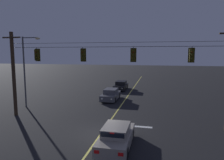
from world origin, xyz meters
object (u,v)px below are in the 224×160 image
(traffic_light_leftmost, at_px, (37,55))
(traffic_light_right_inner, at_px, (192,55))
(traffic_light_centre, at_px, (133,55))
(car_oncoming_trailing, at_px, (121,86))
(car_waiting_near_lane, at_px, (116,137))
(car_oncoming_lead, at_px, (111,95))
(street_lamp_corner, at_px, (27,65))
(traffic_light_left_inner, at_px, (83,55))

(traffic_light_leftmost, xyz_separation_m, traffic_light_right_inner, (12.93, 0.00, 0.00))
(traffic_light_centre, bearing_deg, car_oncoming_trailing, 103.28)
(car_waiting_near_lane, distance_m, car_oncoming_lead, 13.12)
(traffic_light_right_inner, relative_size, car_oncoming_trailing, 0.28)
(traffic_light_centre, height_order, street_lamp_corner, street_lamp_corner)
(traffic_light_left_inner, relative_size, traffic_light_right_inner, 1.00)
(traffic_light_right_inner, height_order, street_lamp_corner, street_lamp_corner)
(traffic_light_left_inner, bearing_deg, car_oncoming_lead, 86.34)
(traffic_light_right_inner, height_order, car_oncoming_trailing, traffic_light_right_inner)
(traffic_light_centre, height_order, traffic_light_right_inner, same)
(car_waiting_near_lane, xyz_separation_m, car_oncoming_trailing, (-3.26, 20.22, -0.00))
(traffic_light_leftmost, xyz_separation_m, car_oncoming_lead, (4.83, 8.29, -5.01))
(car_waiting_near_lane, relative_size, car_oncoming_trailing, 0.98)
(traffic_light_leftmost, relative_size, street_lamp_corner, 0.16)
(traffic_light_leftmost, height_order, traffic_light_left_inner, same)
(traffic_light_right_inner, bearing_deg, street_lamp_corner, 169.54)
(traffic_light_centre, bearing_deg, traffic_light_leftmost, 180.00)
(street_lamp_corner, bearing_deg, traffic_light_centre, -14.27)
(traffic_light_centre, relative_size, car_oncoming_trailing, 0.28)
(traffic_light_leftmost, distance_m, street_lamp_corner, 4.44)
(traffic_light_leftmost, distance_m, car_waiting_near_lane, 10.48)
(traffic_light_centre, height_order, car_oncoming_lead, traffic_light_centre)
(traffic_light_leftmost, xyz_separation_m, street_lamp_corner, (-3.12, 2.96, -1.09))
(car_oncoming_lead, bearing_deg, car_oncoming_trailing, 90.16)
(traffic_light_centre, distance_m, street_lamp_corner, 12.08)
(car_waiting_near_lane, bearing_deg, car_oncoming_trailing, 99.16)
(traffic_light_centre, xyz_separation_m, street_lamp_corner, (-11.66, 2.96, -1.09))
(traffic_light_centre, xyz_separation_m, car_waiting_near_lane, (-0.47, -4.43, -5.01))
(traffic_light_right_inner, bearing_deg, car_oncoming_trailing, 117.21)
(traffic_light_centre, distance_m, traffic_light_right_inner, 4.39)
(car_oncoming_trailing, bearing_deg, traffic_light_left_inner, -91.84)
(traffic_light_centre, xyz_separation_m, car_oncoming_lead, (-3.71, 8.29, -5.01))
(traffic_light_leftmost, distance_m, traffic_light_centre, 8.54)
(car_waiting_near_lane, relative_size, car_oncoming_lead, 0.98)
(traffic_light_right_inner, relative_size, car_oncoming_lead, 0.28)
(car_waiting_near_lane, distance_m, car_oncoming_trailing, 20.49)
(car_waiting_near_lane, height_order, street_lamp_corner, street_lamp_corner)
(car_oncoming_lead, bearing_deg, traffic_light_right_inner, -45.65)
(traffic_light_left_inner, distance_m, traffic_light_right_inner, 8.63)
(traffic_light_centre, relative_size, car_oncoming_lead, 0.28)
(car_oncoming_trailing, xyz_separation_m, street_lamp_corner, (-7.93, -12.83, 3.91))
(traffic_light_centre, distance_m, car_waiting_near_lane, 6.70)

